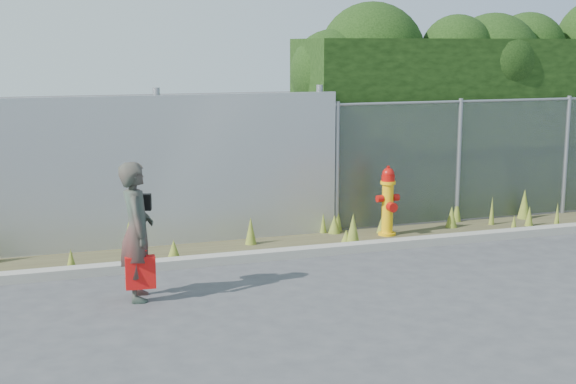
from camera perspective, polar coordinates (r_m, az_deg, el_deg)
The scene contains 10 objects.
ground at distance 9.57m, azimuth 4.45°, elevation -7.23°, with size 80.00×80.00×0.00m, color #3E3E41.
curb at distance 11.17m, azimuth 0.79°, elevation -4.31°, with size 16.00×0.22×0.12m, color gray.
weed_strip at distance 11.56m, azimuth -4.88°, elevation -3.45°, with size 16.00×1.31×0.54m.
corrugated_fence at distance 11.52m, azimuth -16.69°, elevation 1.01°, with size 8.50×0.21×2.30m.
chainlink_fence at distance 13.96m, azimuth 15.74°, elevation 2.34°, with size 6.50×0.07×2.05m.
hedge at distance 14.78m, azimuth 13.88°, elevation 6.65°, with size 7.45×2.09×3.78m.
fire_hydrant at distance 12.32m, azimuth 7.11°, elevation -0.74°, with size 0.37×0.33×1.09m.
woman at distance 9.32m, azimuth -10.71°, elevation -2.76°, with size 0.59×0.38×1.61m, color #0E5846.
red_tote_bag at distance 9.29m, azimuth -10.45°, elevation -5.64°, with size 0.34×0.12×0.44m.
black_shoulder_bag at distance 9.46m, azimuth -10.47°, elevation -0.72°, with size 0.25×0.10×0.19m.
Camera 1 is at (-3.65, -8.37, 2.90)m, focal length 50.00 mm.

